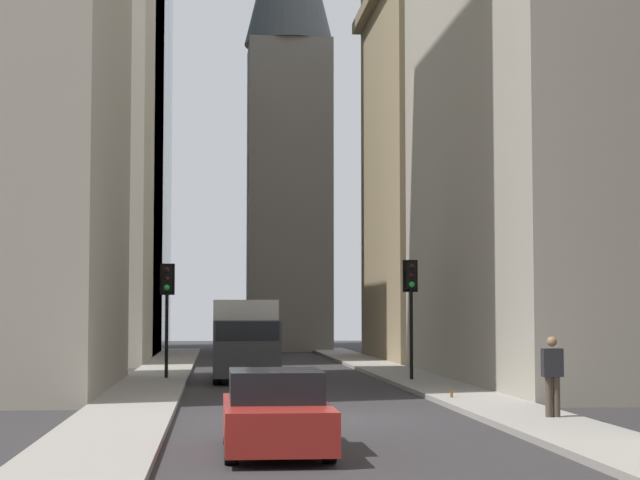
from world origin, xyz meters
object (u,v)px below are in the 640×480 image
object	(u,v)px
delivery_truck	(245,339)
sedan_red	(276,414)
traffic_light_midblock	(167,294)
pedestrian	(552,373)
traffic_light_far_junction	(411,291)
discarded_bottle	(452,393)

from	to	relation	value
delivery_truck	sedan_red	distance (m)	20.31
traffic_light_midblock	pedestrian	size ratio (longest dim) A/B	2.27
delivery_truck	traffic_light_midblock	bearing A→B (deg)	103.11
delivery_truck	pedestrian	world-z (taller)	delivery_truck
delivery_truck	traffic_light_midblock	distance (m)	3.24
sedan_red	pedestrian	size ratio (longest dim) A/B	2.46
traffic_light_midblock	pedestrian	world-z (taller)	traffic_light_midblock
traffic_light_far_junction	delivery_truck	bearing A→B (deg)	68.40
delivery_truck	traffic_light_far_junction	bearing A→B (deg)	-111.60
discarded_bottle	sedan_red	bearing A→B (deg)	152.45
sedan_red	traffic_light_far_junction	xyz separation A→B (m)	(18.08, -5.60, 2.47)
sedan_red	discarded_bottle	bearing A→B (deg)	-27.55
delivery_truck	sedan_red	world-z (taller)	delivery_truck
traffic_light_midblock	traffic_light_far_junction	size ratio (longest dim) A/B	0.98
traffic_light_midblock	traffic_light_far_junction	xyz separation A→B (m)	(-1.58, -8.34, 0.07)
traffic_light_midblock	discarded_bottle	distance (m)	12.79
pedestrian	traffic_light_midblock	bearing A→B (deg)	30.71
traffic_light_far_junction	pedestrian	size ratio (longest dim) A/B	2.33
traffic_light_far_junction	discarded_bottle	world-z (taller)	traffic_light_far_junction
traffic_light_midblock	discarded_bottle	world-z (taller)	traffic_light_midblock
sedan_red	traffic_light_far_junction	world-z (taller)	traffic_light_far_junction
delivery_truck	discarded_bottle	xyz separation A→B (m)	(-10.21, -5.26, -1.21)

